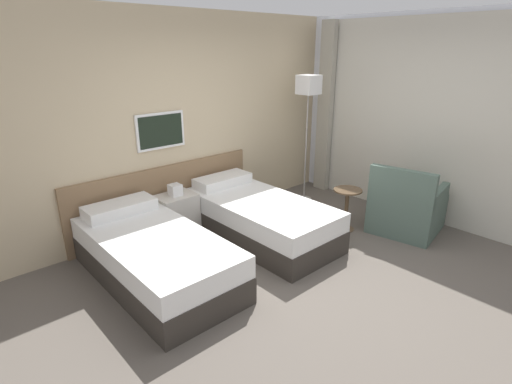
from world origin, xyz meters
The scene contains 9 objects.
ground_plane centered at (0.00, 0.00, 0.00)m, with size 16.00×16.00×0.00m, color #5B544C.
wall_headboard centered at (-0.03, 2.12, 1.30)m, with size 10.00×0.10×2.70m.
wall_window centered at (2.34, -0.10, 1.34)m, with size 0.21×4.59×2.70m.
bed_near_door centered at (-1.24, 1.08, 0.26)m, with size 0.96×1.98×0.63m.
bed_near_window centered at (0.20, 1.08, 0.26)m, with size 0.96×1.98×0.63m.
nightstand centered at (-0.52, 1.83, 0.28)m, with size 0.48×0.37×0.67m.
floor_lamp centered at (1.60, 1.57, 1.63)m, with size 0.27×0.27×1.89m.
side_table centered at (1.18, 0.48, 0.38)m, with size 0.36×0.36×0.56m.
armchair centered at (1.74, -0.05, 0.29)m, with size 0.96×0.92×0.91m.
Camera 1 is at (-2.88, -2.28, 2.27)m, focal length 28.00 mm.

